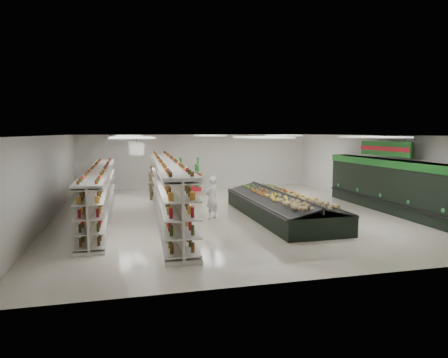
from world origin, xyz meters
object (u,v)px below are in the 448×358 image
object	(u,v)px
gondola_left	(100,194)
shopper_background	(154,181)
gondola_center	(167,190)
produce_island	(281,206)
shopper_main	(212,198)
soda_endcap	(188,176)

from	to	relation	value
gondola_left	shopper_background	size ratio (longest dim) A/B	6.12
gondola_center	produce_island	world-z (taller)	gondola_center
gondola_left	gondola_center	size ratio (longest dim) A/B	0.87
gondola_center	produce_island	bearing A→B (deg)	-17.76
gondola_center	shopper_background	bearing A→B (deg)	94.89
shopper_main	soda_endcap	bearing A→B (deg)	-130.24
shopper_main	gondola_center	bearing A→B (deg)	-72.35
produce_island	shopper_main	size ratio (longest dim) A/B	4.22
produce_island	shopper_background	xyz separation A→B (m)	(-4.46, 5.65, 0.43)
produce_island	soda_endcap	bearing A→B (deg)	105.96
gondola_left	shopper_main	bearing A→B (deg)	-21.44
soda_endcap	shopper_main	distance (m)	7.77
soda_endcap	shopper_main	world-z (taller)	soda_endcap
gondola_center	produce_island	distance (m)	4.57
gondola_center	shopper_main	bearing A→B (deg)	-32.28
gondola_center	shopper_main	distance (m)	1.95
gondola_center	shopper_main	xyz separation A→B (m)	(1.60, -1.10, -0.19)
gondola_left	gondola_center	world-z (taller)	gondola_center
shopper_background	gondola_center	bearing A→B (deg)	-169.88
gondola_left	gondola_center	bearing A→B (deg)	-12.13
produce_island	soda_endcap	world-z (taller)	soda_endcap
produce_island	shopper_background	distance (m)	7.21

